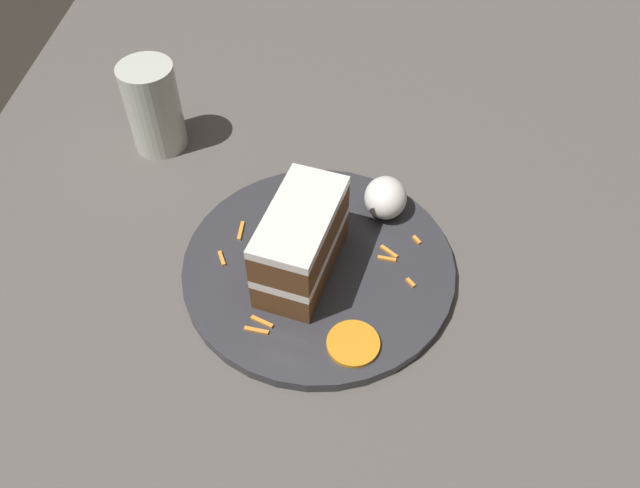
{
  "coord_description": "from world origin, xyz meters",
  "views": [
    {
      "loc": [
        -0.4,
        0.0,
        0.57
      ],
      "look_at": [
        0.02,
        0.03,
        0.08
      ],
      "focal_mm": 35.0,
      "sensor_mm": 36.0,
      "label": 1
    }
  ],
  "objects_px": {
    "cake_slice": "(302,242)",
    "cream_dollop": "(387,198)",
    "plate": "(320,266)",
    "orange_garnish": "(355,344)",
    "drinking_glass": "(156,112)"
  },
  "relations": [
    {
      "from": "plate",
      "to": "orange_garnish",
      "type": "xyz_separation_m",
      "value": [
        -0.1,
        -0.04,
        0.01
      ]
    },
    {
      "from": "cake_slice",
      "to": "cream_dollop",
      "type": "distance_m",
      "value": 0.13
    },
    {
      "from": "orange_garnish",
      "to": "drinking_glass",
      "type": "distance_m",
      "value": 0.4
    },
    {
      "from": "plate",
      "to": "drinking_glass",
      "type": "xyz_separation_m",
      "value": [
        0.2,
        0.22,
        0.04
      ]
    },
    {
      "from": "plate",
      "to": "cake_slice",
      "type": "xyz_separation_m",
      "value": [
        -0.01,
        0.02,
        0.05
      ]
    },
    {
      "from": "plate",
      "to": "orange_garnish",
      "type": "bearing_deg",
      "value": -157.53
    },
    {
      "from": "cake_slice",
      "to": "cream_dollop",
      "type": "xyz_separation_m",
      "value": [
        0.09,
        -0.09,
        -0.02
      ]
    },
    {
      "from": "plate",
      "to": "drinking_glass",
      "type": "distance_m",
      "value": 0.3
    },
    {
      "from": "plate",
      "to": "cream_dollop",
      "type": "height_order",
      "value": "cream_dollop"
    },
    {
      "from": "drinking_glass",
      "to": "plate",
      "type": "bearing_deg",
      "value": -131.59
    },
    {
      "from": "plate",
      "to": "cake_slice",
      "type": "height_order",
      "value": "cake_slice"
    },
    {
      "from": "cream_dollop",
      "to": "orange_garnish",
      "type": "distance_m",
      "value": 0.19
    },
    {
      "from": "cake_slice",
      "to": "plate",
      "type": "bearing_deg",
      "value": -134.86
    },
    {
      "from": "cream_dollop",
      "to": "drinking_glass",
      "type": "height_order",
      "value": "drinking_glass"
    },
    {
      "from": "orange_garnish",
      "to": "cream_dollop",
      "type": "bearing_deg",
      "value": -8.86
    }
  ]
}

